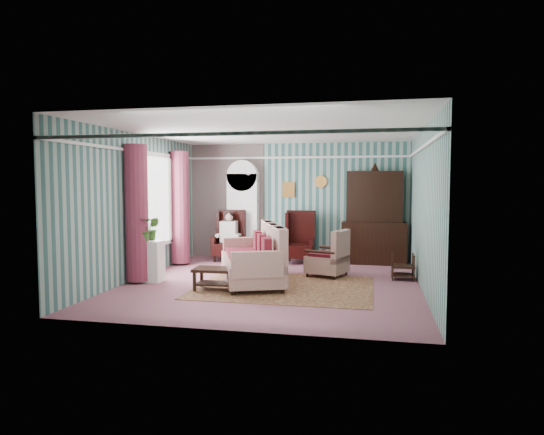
% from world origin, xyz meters
% --- Properties ---
extents(floor, '(6.00, 6.00, 0.00)m').
position_xyz_m(floor, '(0.00, 0.00, 0.00)').
color(floor, '#854D57').
rests_on(floor, ground).
extents(room_shell, '(5.53, 6.02, 2.91)m').
position_xyz_m(room_shell, '(-0.62, 0.18, 2.01)').
color(room_shell, '#35615C').
rests_on(room_shell, ground).
extents(bookcase, '(0.80, 0.28, 2.24)m').
position_xyz_m(bookcase, '(-1.35, 2.84, 1.12)').
color(bookcase, silver).
rests_on(bookcase, floor).
extents(dresser_hutch, '(1.50, 0.56, 2.36)m').
position_xyz_m(dresser_hutch, '(1.90, 2.72, 1.18)').
color(dresser_hutch, black).
rests_on(dresser_hutch, floor).
extents(wingback_left, '(0.76, 0.80, 1.25)m').
position_xyz_m(wingback_left, '(-1.60, 2.45, 0.62)').
color(wingback_left, black).
rests_on(wingback_left, floor).
extents(wingback_right, '(0.76, 0.80, 1.25)m').
position_xyz_m(wingback_right, '(0.15, 2.45, 0.62)').
color(wingback_right, black).
rests_on(wingback_right, floor).
extents(seated_woman, '(0.44, 0.40, 1.18)m').
position_xyz_m(seated_woman, '(-1.60, 2.45, 0.59)').
color(seated_woman, white).
rests_on(seated_woman, floor).
extents(round_side_table, '(0.50, 0.50, 0.60)m').
position_xyz_m(round_side_table, '(-0.70, 2.60, 0.30)').
color(round_side_table, black).
rests_on(round_side_table, floor).
extents(nest_table, '(0.45, 0.38, 0.54)m').
position_xyz_m(nest_table, '(2.47, 0.90, 0.27)').
color(nest_table, black).
rests_on(nest_table, floor).
extents(plant_stand, '(0.55, 0.35, 0.80)m').
position_xyz_m(plant_stand, '(-2.40, -0.30, 0.40)').
color(plant_stand, silver).
rests_on(plant_stand, floor).
extents(rug, '(3.20, 2.60, 0.01)m').
position_xyz_m(rug, '(0.30, -0.30, 0.01)').
color(rug, '#54251C').
rests_on(rug, floor).
extents(sofa, '(1.65, 2.45, 1.09)m').
position_xyz_m(sofa, '(-0.40, -0.02, 0.54)').
color(sofa, beige).
rests_on(sofa, floor).
extents(floral_armchair, '(0.94, 0.99, 1.01)m').
position_xyz_m(floral_armchair, '(0.96, 0.94, 0.51)').
color(floral_armchair, beige).
rests_on(floral_armchair, floor).
extents(coffee_table, '(0.95, 0.54, 0.40)m').
position_xyz_m(coffee_table, '(-0.79, -0.75, 0.20)').
color(coffee_table, black).
rests_on(coffee_table, floor).
extents(potted_plant_a, '(0.48, 0.43, 0.46)m').
position_xyz_m(potted_plant_a, '(-2.41, -0.44, 1.03)').
color(potted_plant_a, '#184F1D').
rests_on(potted_plant_a, plant_stand).
extents(potted_plant_b, '(0.30, 0.27, 0.45)m').
position_xyz_m(potted_plant_b, '(-2.36, -0.15, 1.02)').
color(potted_plant_b, '#224916').
rests_on(potted_plant_b, plant_stand).
extents(potted_plant_c, '(0.26, 0.26, 0.35)m').
position_xyz_m(potted_plant_c, '(-2.50, -0.26, 0.98)').
color(potted_plant_c, '#1D4B17').
rests_on(potted_plant_c, plant_stand).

